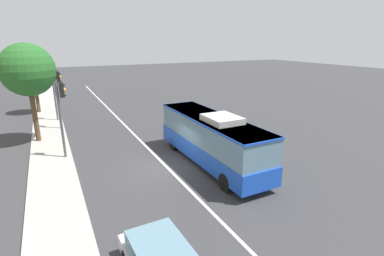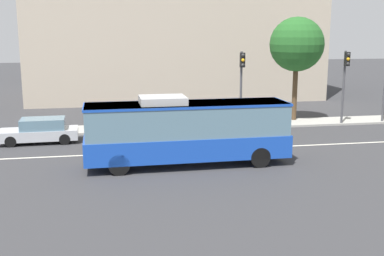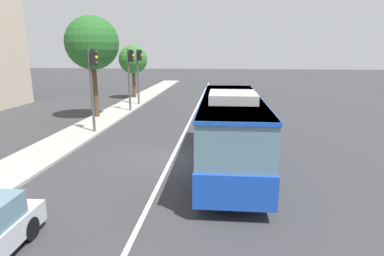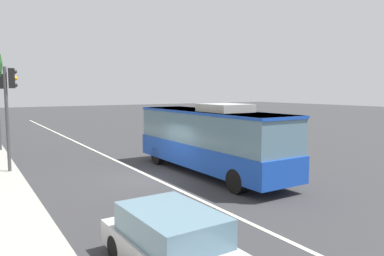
% 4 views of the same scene
% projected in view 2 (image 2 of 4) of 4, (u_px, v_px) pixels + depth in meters
% --- Properties ---
extents(ground_plane, '(160.00, 160.00, 0.00)m').
position_uv_depth(ground_plane, '(192.00, 151.00, 26.46)').
color(ground_plane, '#333335').
extents(sidewalk_kerb, '(80.00, 2.59, 0.14)m').
position_uv_depth(sidewalk_kerb, '(175.00, 127.00, 32.67)').
color(sidewalk_kerb, '#9E9B93').
rests_on(sidewalk_kerb, ground_plane).
extents(lane_centre_line, '(76.00, 0.16, 0.01)m').
position_uv_depth(lane_centre_line, '(192.00, 150.00, 26.46)').
color(lane_centre_line, silver).
rests_on(lane_centre_line, ground_plane).
extents(transit_bus, '(10.03, 2.61, 3.46)m').
position_uv_depth(transit_bus, '(187.00, 129.00, 23.31)').
color(transit_bus, '#1947B7').
rests_on(transit_bus, ground_plane).
extents(sedan_silver, '(4.55, 1.93, 1.46)m').
position_uv_depth(sedan_silver, '(40.00, 131.00, 28.21)').
color(sedan_silver, '#B7BABF').
rests_on(sedan_silver, ground_plane).
extents(traffic_light_near_corner, '(0.34, 0.62, 5.20)m').
position_uv_depth(traffic_light_near_corner, '(242.00, 76.00, 31.74)').
color(traffic_light_near_corner, '#47474C').
rests_on(traffic_light_near_corner, ground_plane).
extents(traffic_light_mid_block, '(0.33, 0.62, 5.20)m').
position_uv_depth(traffic_light_mid_block, '(345.00, 75.00, 32.90)').
color(traffic_light_mid_block, '#47474C').
rests_on(traffic_light_mid_block, ground_plane).
extents(street_tree_kerbside_centre, '(3.87, 3.87, 7.54)m').
position_uv_depth(street_tree_kerbside_centre, '(297.00, 45.00, 33.86)').
color(street_tree_kerbside_centre, '#4C3823').
rests_on(street_tree_kerbside_centre, ground_plane).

